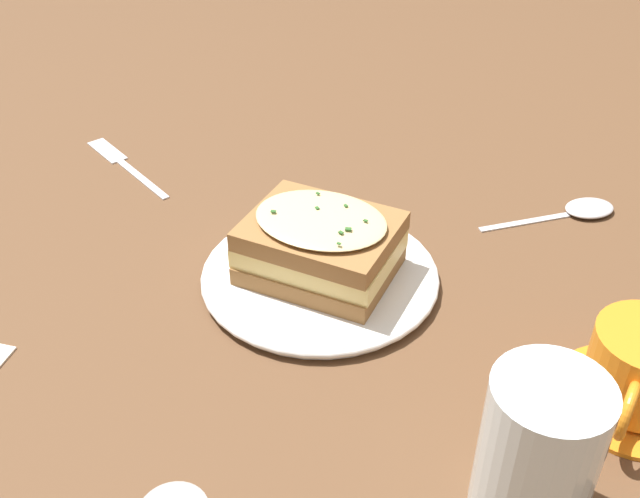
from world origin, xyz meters
TOP-DOWN VIEW (x-y plane):
  - ground_plane at (0.00, 0.00)m, footprint 2.40×2.40m
  - dinner_plate at (-0.02, -0.02)m, footprint 0.23×0.23m
  - sandwich at (-0.02, -0.02)m, footprint 0.15×0.17m
  - water_glass at (0.22, 0.15)m, footprint 0.08×0.08m
  - fork at (-0.23, -0.30)m, footprint 0.14×0.14m
  - spoon at (-0.18, 0.25)m, footprint 0.09×0.16m

SIDE VIEW (x-z plane):
  - ground_plane at x=0.00m, z-range 0.00..0.00m
  - fork at x=-0.23m, z-range 0.00..0.00m
  - spoon at x=-0.18m, z-range 0.00..0.01m
  - dinner_plate at x=-0.02m, z-range 0.00..0.01m
  - sandwich at x=-0.02m, z-range 0.01..0.08m
  - water_glass at x=0.22m, z-range 0.00..0.12m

